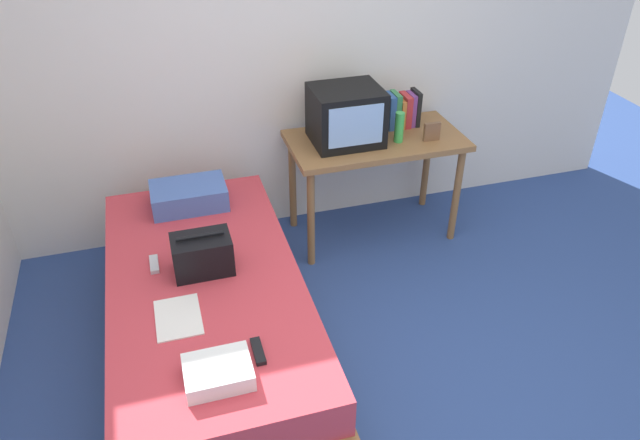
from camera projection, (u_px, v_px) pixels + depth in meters
The scene contains 14 objects.
ground_plane at pixel (396, 420), 2.98m from camera, with size 8.00×8.00×0.00m, color #2D4784.
wall_back at pixel (291, 43), 3.86m from camera, with size 5.20×0.10×2.60m, color silver.
bed at pixel (210, 318), 3.20m from camera, with size 1.00×2.00×0.55m.
desk at pixel (375, 151), 4.00m from camera, with size 1.16×0.60×0.75m.
tv at pixel (346, 115), 3.81m from camera, with size 0.44×0.39×0.36m.
water_bottle at pixel (399, 127), 3.85m from camera, with size 0.06×0.06×0.20m, color green.
book_row at pixel (402, 110), 4.05m from camera, with size 0.23×0.16×0.24m.
picture_frame at pixel (432, 132), 3.88m from camera, with size 0.11×0.02×0.12m, color brown.
pillow at pixel (189, 196), 3.59m from camera, with size 0.44×0.29×0.14m, color #4766AD.
handbag at pixel (202, 254), 3.05m from camera, with size 0.30×0.20×0.23m.
magazine at pixel (178, 317), 2.80m from camera, with size 0.21×0.29×0.01m, color white.
remote_dark at pixel (258, 351), 2.61m from camera, with size 0.04×0.16×0.02m, color black.
remote_silver at pixel (154, 264), 3.12m from camera, with size 0.04×0.14×0.02m, color #B7B7BC.
folded_towel at pixel (218, 372), 2.47m from camera, with size 0.28×0.22×0.08m, color white.
Camera 1 is at (-0.91, -1.74, 2.49)m, focal length 33.49 mm.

